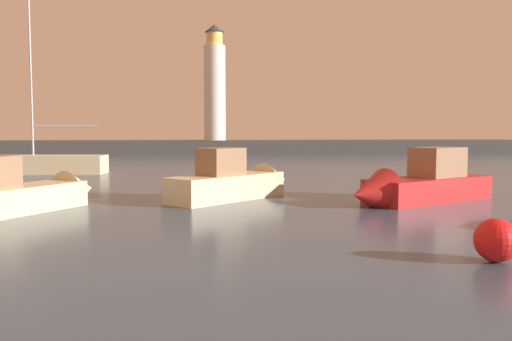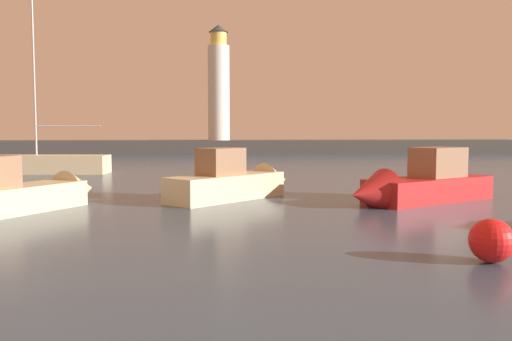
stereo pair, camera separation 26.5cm
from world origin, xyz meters
The scene contains 8 objects.
ground_plane centered at (0.00, 32.22, 0.00)m, with size 220.00×220.00×0.00m, color #384C60.
breakwater centered at (0.00, 64.44, 0.82)m, with size 73.84×5.15×1.64m, color #423F3D.
lighthouse centered at (-0.61, 64.44, 8.16)m, with size 2.58×2.58×13.76m.
motorboat_0 centered at (-8.06, 19.11, 0.64)m, with size 4.77×6.53×2.33m.
motorboat_2 centered at (-0.30, 22.05, 0.70)m, with size 6.05×5.89×2.43m.
motorboat_3 centered at (6.64, 19.86, 0.70)m, with size 7.28×5.21×2.58m.
sailboat_moored centered at (-12.36, 35.98, 0.66)m, with size 7.97×2.84×11.99m.
mooring_buoy centered at (4.70, 10.29, 0.49)m, with size 0.98×0.98×0.98m, color red.
Camera 2 is at (-1.43, -0.97, 2.94)m, focal length 37.83 mm.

